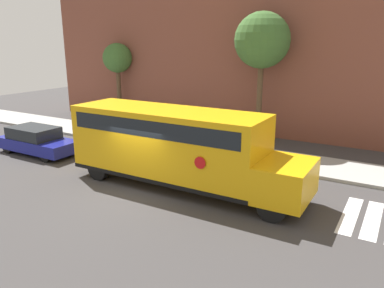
{
  "coord_description": "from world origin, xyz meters",
  "views": [
    {
      "loc": [
        8.88,
        -10.91,
        5.78
      ],
      "look_at": [
        1.48,
        1.74,
        1.74
      ],
      "focal_mm": 35.0,
      "sensor_mm": 36.0,
      "label": 1
    }
  ],
  "objects_px": {
    "tree_far_sidewalk": "(117,59)",
    "tree_near_sidewalk": "(262,41)",
    "school_bus": "(175,144)",
    "parked_car": "(37,141)"
  },
  "relations": [
    {
      "from": "parked_car",
      "to": "tree_far_sidewalk",
      "type": "distance_m",
      "value": 9.94
    },
    {
      "from": "school_bus",
      "to": "parked_car",
      "type": "xyz_separation_m",
      "value": [
        -8.82,
        0.18,
        -1.1
      ]
    },
    {
      "from": "parked_car",
      "to": "tree_far_sidewalk",
      "type": "height_order",
      "value": "tree_far_sidewalk"
    },
    {
      "from": "parked_car",
      "to": "tree_far_sidewalk",
      "type": "xyz_separation_m",
      "value": [
        -2.03,
        8.97,
        3.78
      ]
    },
    {
      "from": "tree_near_sidewalk",
      "to": "tree_far_sidewalk",
      "type": "height_order",
      "value": "tree_near_sidewalk"
    },
    {
      "from": "parked_car",
      "to": "tree_near_sidewalk",
      "type": "xyz_separation_m",
      "value": [
        9.18,
        8.29,
        5.06
      ]
    },
    {
      "from": "school_bus",
      "to": "parked_car",
      "type": "height_order",
      "value": "school_bus"
    },
    {
      "from": "school_bus",
      "to": "tree_far_sidewalk",
      "type": "distance_m",
      "value": 14.44
    },
    {
      "from": "tree_near_sidewalk",
      "to": "parked_car",
      "type": "bearing_deg",
      "value": -137.93
    },
    {
      "from": "tree_far_sidewalk",
      "to": "tree_near_sidewalk",
      "type": "bearing_deg",
      "value": -3.46
    }
  ]
}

